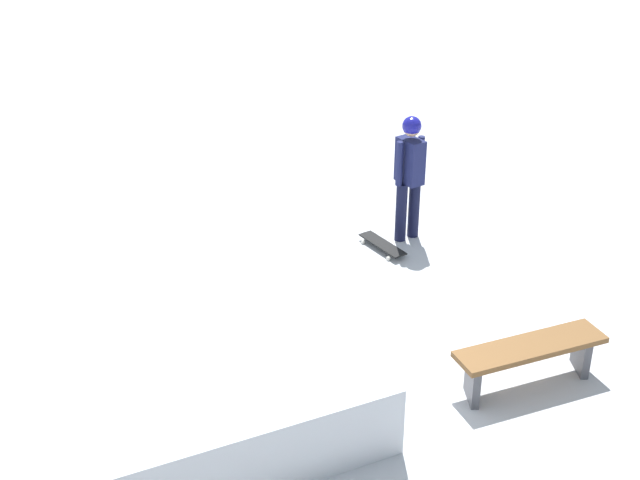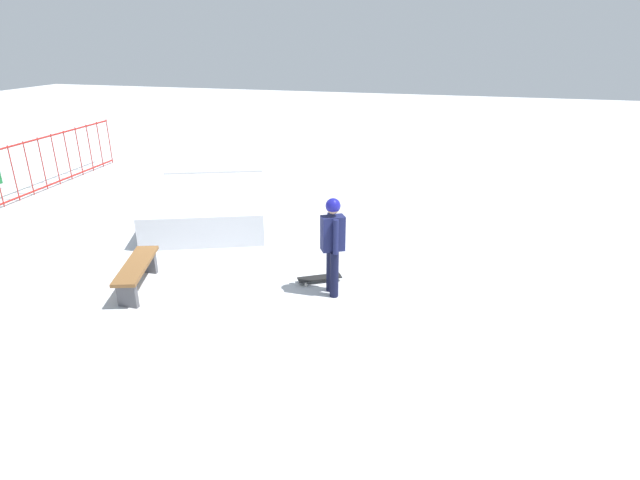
{
  "view_description": "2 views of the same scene",
  "coord_description": "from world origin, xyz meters",
  "px_view_note": "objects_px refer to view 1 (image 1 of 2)",
  "views": [
    {
      "loc": [
        0.3,
        7.29,
        5.32
      ],
      "look_at": [
        -0.25,
        -1.32,
        0.9
      ],
      "focal_mm": 48.5,
      "sensor_mm": 36.0,
      "label": 1
    },
    {
      "loc": [
        -9.17,
        -4.93,
        4.2
      ],
      "look_at": [
        -1.6,
        -2.87,
        1.0
      ],
      "focal_mm": 28.56,
      "sensor_mm": 36.0,
      "label": 2
    }
  ],
  "objects_px": {
    "skate_ramp": "(117,411)",
    "skateboard": "(382,244)",
    "skater": "(410,169)",
    "park_bench": "(530,355)"
  },
  "relations": [
    {
      "from": "skater",
      "to": "park_bench",
      "type": "height_order",
      "value": "skater"
    },
    {
      "from": "skate_ramp",
      "to": "skateboard",
      "type": "xyz_separation_m",
      "value": [
        -2.92,
        -3.61,
        -0.24
      ]
    },
    {
      "from": "park_bench",
      "to": "skater",
      "type": "bearing_deg",
      "value": -77.9
    },
    {
      "from": "skate_ramp",
      "to": "skater",
      "type": "distance_m",
      "value": 5.18
    },
    {
      "from": "skate_ramp",
      "to": "skateboard",
      "type": "height_order",
      "value": "skate_ramp"
    },
    {
      "from": "skater",
      "to": "park_bench",
      "type": "relative_size",
      "value": 1.05
    },
    {
      "from": "skateboard",
      "to": "park_bench",
      "type": "distance_m",
      "value": 3.22
    },
    {
      "from": "skate_ramp",
      "to": "skateboard",
      "type": "relative_size",
      "value": 7.53
    },
    {
      "from": "skater",
      "to": "skateboard",
      "type": "xyz_separation_m",
      "value": [
        0.37,
        0.33,
        -0.93
      ]
    },
    {
      "from": "skateboard",
      "to": "park_bench",
      "type": "height_order",
      "value": "park_bench"
    }
  ]
}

